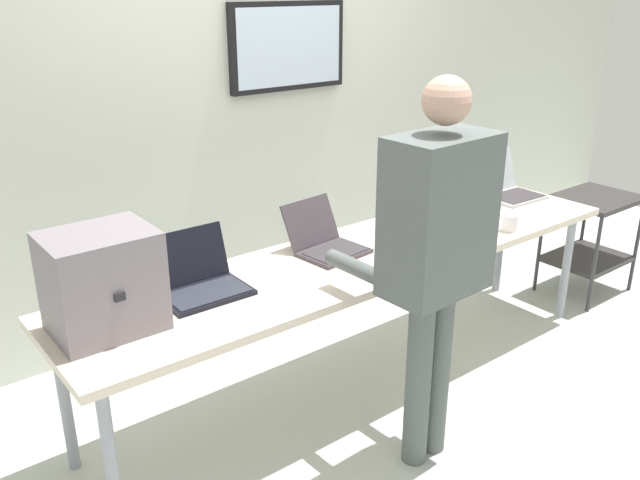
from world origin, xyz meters
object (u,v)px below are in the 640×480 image
Objects in this scene: coffee_mug at (510,223)px; storage_cart at (591,229)px; laptop_station_1 at (325,241)px; laptop_station_3 at (507,187)px; laptop_station_2 at (428,212)px; person at (435,244)px; laptop_station_0 at (199,279)px; workbench at (365,261)px; equipment_box at (102,282)px.

coffee_mug is 0.14× the size of storage_cart.
laptop_station_3 reaches higher than laptop_station_1.
laptop_station_2 is 4.20× the size of coffee_mug.
person reaches higher than laptop_station_2.
laptop_station_0 is 4.08× the size of coffee_mug.
laptop_station_1 is 0.22× the size of person.
coffee_mug is (-0.50, -0.40, -0.02)m from laptop_station_3.
workbench is at bearing -7.20° from laptop_station_0.
storage_cart is at bearing -4.72° from laptop_station_0.
coffee_mug is (0.23, -0.38, -0.01)m from laptop_station_2.
laptop_station_2 is at bearing -0.30° from laptop_station_1.
equipment_box is (-1.31, 0.04, 0.25)m from workbench.
laptop_station_2 is at bearing -178.59° from laptop_station_3.
laptop_station_1 is 1.04m from coffee_mug.
workbench is 1.33m from equipment_box.
laptop_station_1 is at bearing -179.45° from laptop_station_3.
laptop_station_3 is (2.63, 0.11, -0.14)m from equipment_box.
laptop_station_0 is 1.73m from coffee_mug.
laptop_station_0 is 0.99× the size of laptop_station_1.
laptop_station_1 reaches higher than coffee_mug.
laptop_station_3 is 3.98× the size of coffee_mug.
workbench is at bearing 163.09° from coffee_mug.
laptop_station_1 is at bearing 4.95° from equipment_box.
workbench reaches higher than storage_cart.
workbench is 8.36× the size of laptop_station_0.
workbench is 4.61× the size of storage_cart.
equipment_box is 1.07× the size of laptop_station_1.
laptop_station_1 is 4.11× the size of coffee_mug.
laptop_station_1 is at bearing 2.13° from laptop_station_0.
laptop_station_3 is (2.19, 0.04, 0.00)m from laptop_station_0.
laptop_station_2 is 1.06× the size of laptop_station_3.
equipment_box reaches higher than laptop_station_0.
laptop_station_1 is 0.56× the size of storage_cart.
equipment_box is 0.59× the size of storage_cart.
coffee_mug is (2.13, -0.29, -0.15)m from equipment_box.
person reaches higher than laptop_station_1.
laptop_station_0 is 1.02m from person.
laptop_station_0 is at bearing -178.93° from laptop_station_3.
laptop_station_0 is 2.82m from storage_cart.
equipment_box is at bearing 178.44° from workbench.
person is 1.10m from coffee_mug.
equipment_box is at bearing -170.51° from laptop_station_0.
workbench is 1.86× the size of person.
storage_cart is (2.79, -0.23, -0.34)m from laptop_station_0.
laptop_station_0 reaches higher than workbench.
laptop_station_1 is 1.47m from laptop_station_3.
equipment_box reaches higher than storage_cart.
person reaches higher than workbench.
laptop_station_0 is at bearing -179.10° from laptop_station_2.
laptop_station_0 reaches higher than coffee_mug.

